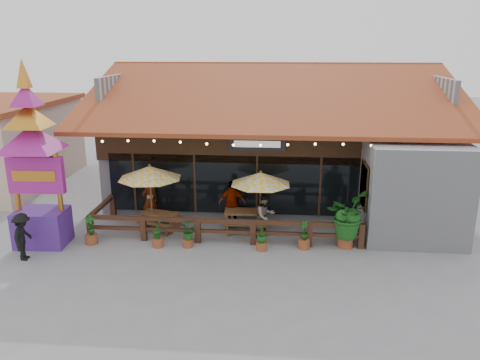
# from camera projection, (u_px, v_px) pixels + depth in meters

# --- Properties ---
(ground) EXTENTS (100.00, 100.00, 0.00)m
(ground) POSITION_uv_depth(u_px,v_px,m) (267.00, 239.00, 17.24)
(ground) COLOR gray
(ground) RESTS_ON ground
(restaurant_building) EXTENTS (15.50, 14.73, 6.09)m
(restaurant_building) POSITION_uv_depth(u_px,v_px,m) (277.00, 144.00, 22.92)
(restaurant_building) COLOR #B9B9BE
(restaurant_building) RESTS_ON ground
(patio_railing) EXTENTS (10.00, 2.60, 0.92)m
(patio_railing) POSITION_uv_depth(u_px,v_px,m) (205.00, 224.00, 17.00)
(patio_railing) COLOR #442418
(patio_railing) RESTS_ON ground
(umbrella_left) EXTENTS (2.98, 2.98, 2.60)m
(umbrella_left) POSITION_uv_depth(u_px,v_px,m) (150.00, 173.00, 17.58)
(umbrella_left) COLOR brown
(umbrella_left) RESTS_ON ground
(umbrella_right) EXTENTS (2.97, 2.97, 2.45)m
(umbrella_right) POSITION_uv_depth(u_px,v_px,m) (261.00, 179.00, 17.28)
(umbrella_right) COLOR brown
(umbrella_right) RESTS_ON ground
(picnic_table_left) EXTENTS (1.67, 1.54, 0.67)m
(picnic_table_left) POSITION_uv_depth(u_px,v_px,m) (160.00, 218.00, 18.04)
(picnic_table_left) COLOR brown
(picnic_table_left) RESTS_ON ground
(picnic_table_right) EXTENTS (1.67, 1.46, 0.79)m
(picnic_table_right) POSITION_uv_depth(u_px,v_px,m) (246.00, 217.00, 17.93)
(picnic_table_right) COLOR brown
(picnic_table_right) RESTS_ON ground
(thai_sign_tower) EXTENTS (2.71, 2.71, 6.99)m
(thai_sign_tower) POSITION_uv_depth(u_px,v_px,m) (32.00, 143.00, 15.79)
(thai_sign_tower) COLOR #4E2487
(thai_sign_tower) RESTS_ON ground
(tropical_plant) EXTENTS (1.71, 1.82, 2.03)m
(tropical_plant) POSITION_uv_depth(u_px,v_px,m) (347.00, 216.00, 16.26)
(tropical_plant) COLOR brown
(tropical_plant) RESTS_ON ground
(diner_a) EXTENTS (0.77, 0.73, 1.78)m
(diner_a) POSITION_uv_depth(u_px,v_px,m) (150.00, 200.00, 18.78)
(diner_a) COLOR #3A2312
(diner_a) RESTS_ON ground
(diner_b) EXTENTS (1.01, 0.97, 1.64)m
(diner_b) POSITION_uv_depth(u_px,v_px,m) (265.00, 216.00, 17.26)
(diner_b) COLOR #3A2312
(diner_b) RESTS_ON ground
(diner_c) EXTENTS (1.08, 0.48, 1.83)m
(diner_c) POSITION_uv_depth(u_px,v_px,m) (232.00, 203.00, 18.33)
(diner_c) COLOR #3A2312
(diner_c) RESTS_ON ground
(pedestrian) EXTENTS (0.74, 1.12, 1.62)m
(pedestrian) POSITION_uv_depth(u_px,v_px,m) (23.00, 237.00, 15.42)
(pedestrian) COLOR black
(pedestrian) RESTS_ON ground
(planter_a) EXTENTS (0.44, 0.44, 1.07)m
(planter_a) POSITION_uv_depth(u_px,v_px,m) (91.00, 232.00, 16.74)
(planter_a) COLOR brown
(planter_a) RESTS_ON ground
(planter_b) EXTENTS (0.41, 0.44, 0.99)m
(planter_b) POSITION_uv_depth(u_px,v_px,m) (158.00, 235.00, 16.49)
(planter_b) COLOR brown
(planter_b) RESTS_ON ground
(planter_c) EXTENTS (0.68, 0.64, 0.90)m
(planter_c) POSITION_uv_depth(u_px,v_px,m) (187.00, 233.00, 16.46)
(planter_c) COLOR brown
(planter_c) RESTS_ON ground
(planter_d) EXTENTS (0.49, 0.49, 0.91)m
(planter_d) POSITION_uv_depth(u_px,v_px,m) (262.00, 238.00, 16.21)
(planter_d) COLOR brown
(planter_d) RESTS_ON ground
(planter_e) EXTENTS (0.42, 0.45, 1.04)m
(planter_e) POSITION_uv_depth(u_px,v_px,m) (304.00, 237.00, 16.34)
(planter_e) COLOR brown
(planter_e) RESTS_ON ground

